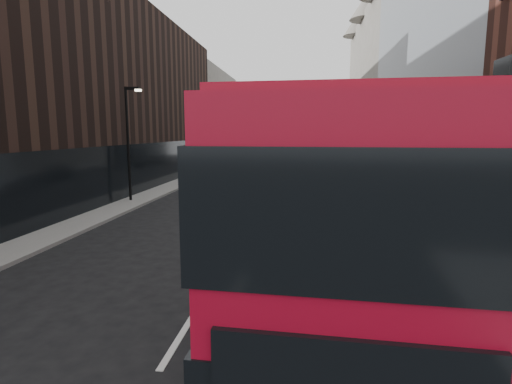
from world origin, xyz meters
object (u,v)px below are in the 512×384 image
(grey_bus, at_px, (293,151))
(red_bus, at_px, (336,210))
(car_a, at_px, (297,215))
(car_c, at_px, (295,177))
(street_lamp, at_px, (129,136))
(car_b, at_px, (274,188))

(grey_bus, bearing_deg, red_bus, -88.69)
(car_a, height_order, car_c, car_c)
(red_bus, relative_size, grey_bus, 1.02)
(street_lamp, height_order, red_bus, street_lamp)
(car_a, bearing_deg, car_b, 95.55)
(red_bus, distance_m, car_a, 9.43)
(street_lamp, distance_m, car_c, 14.38)
(car_a, bearing_deg, street_lamp, 145.41)
(red_bus, xyz_separation_m, car_c, (-1.48, 24.52, -2.02))
(car_b, bearing_deg, car_a, -72.23)
(grey_bus, relative_size, car_a, 3.22)
(street_lamp, distance_m, car_a, 12.50)
(grey_bus, height_order, car_c, grey_bus)
(red_bus, xyz_separation_m, grey_bus, (-2.22, 42.19, -0.65))
(car_c, bearing_deg, car_b, -95.50)
(red_bus, xyz_separation_m, car_a, (-1.03, 9.14, -2.06))
(car_b, height_order, car_c, car_b)
(car_c, bearing_deg, car_a, -84.04)
(street_lamp, distance_m, grey_bus, 28.94)
(red_bus, height_order, car_b, red_bus)
(red_bus, relative_size, car_a, 3.29)
(car_a, distance_m, car_b, 8.41)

